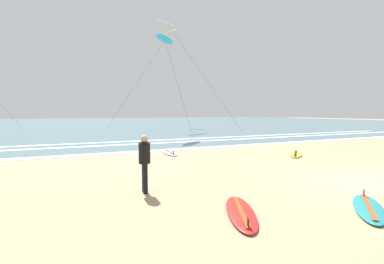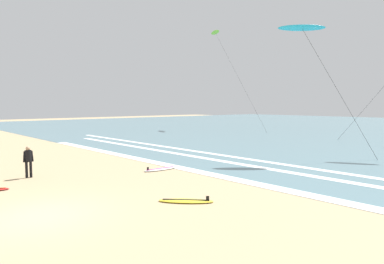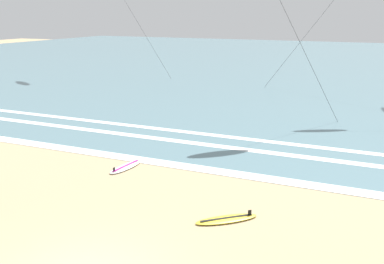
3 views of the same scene
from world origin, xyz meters
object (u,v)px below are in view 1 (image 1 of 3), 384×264
object	(u,v)px
kite_white_high_right	(167,24)
surfboard_near_water	(169,153)
surfboard_left_pile	(296,154)
kite_yellow_low_near	(170,33)
surfboard_right_spare	(369,208)
surfboard_foreground_flat	(241,212)
surfer_mid_group	(145,158)
kite_cyan_high_left	(165,40)

from	to	relation	value
kite_white_high_right	surfboard_near_water	bearing A→B (deg)	-107.92
surfboard_left_pile	kite_yellow_low_near	distance (m)	34.77
surfboard_right_spare	surfboard_foreground_flat	bearing A→B (deg)	161.53
surfboard_foreground_flat	surfboard_right_spare	bearing A→B (deg)	-18.47
surfer_mid_group	surfboard_foreground_flat	xyz separation A→B (m)	(1.57, -2.37, -0.91)
surfboard_near_water	kite_white_high_right	distance (m)	24.88
surfer_mid_group	surfboard_foreground_flat	distance (m)	2.98
surfer_mid_group	surfboard_near_water	xyz separation A→B (m)	(2.77, 6.19, -0.91)
kite_yellow_low_near	kite_cyan_high_left	xyz separation A→B (m)	(-6.58, -18.16, -6.42)
surfer_mid_group	kite_white_high_right	bearing A→B (deg)	70.56
surfboard_left_pile	kite_cyan_high_left	xyz separation A→B (m)	(-2.97, 12.92, 8.75)
surfboard_foreground_flat	kite_cyan_high_left	bearing A→B (deg)	77.45
kite_cyan_high_left	kite_white_high_right	world-z (taller)	kite_white_high_right
surfboard_left_pile	kite_white_high_right	bearing A→B (deg)	88.63
surfboard_near_water	kite_cyan_high_left	xyz separation A→B (m)	(2.88, 9.78, 8.75)
surfer_mid_group	kite_yellow_low_near	bearing A→B (deg)	70.28
surfer_mid_group	surfboard_foreground_flat	world-z (taller)	surfer_mid_group
surfboard_left_pile	surfboard_foreground_flat	xyz separation A→B (m)	(-7.05, -5.42, 0.00)
surfboard_near_water	kite_white_high_right	xyz separation A→B (m)	(6.39, 19.77, 13.68)
surfboard_left_pile	kite_cyan_high_left	world-z (taller)	kite_cyan_high_left
surfboard_right_spare	surfboard_foreground_flat	distance (m)	2.99
kite_yellow_low_near	kite_cyan_high_left	size ratio (longest dim) A/B	1.72
surfboard_near_water	kite_white_high_right	bearing A→B (deg)	72.08
kite_cyan_high_left	kite_white_high_right	bearing A→B (deg)	70.62
kite_yellow_low_near	kite_white_high_right	bearing A→B (deg)	-110.57
surfboard_right_spare	surfboard_left_pile	distance (m)	7.64
surfboard_foreground_flat	kite_cyan_high_left	world-z (taller)	kite_cyan_high_left
surfboard_left_pile	surfboard_near_water	bearing A→B (deg)	151.78
surfer_mid_group	kite_cyan_high_left	world-z (taller)	kite_cyan_high_left
surfboard_near_water	surfboard_foreground_flat	world-z (taller)	same
surfboard_right_spare	surfboard_foreground_flat	world-z (taller)	same
surfboard_left_pile	kite_cyan_high_left	distance (m)	15.88
surfboard_right_spare	surfboard_foreground_flat	size ratio (longest dim) A/B	0.93
kite_white_high_right	kite_yellow_low_near	bearing A→B (deg)	69.43
surfboard_foreground_flat	kite_yellow_low_near	xyz separation A→B (m)	(10.66, 36.50, 15.17)
surfboard_right_spare	surfboard_near_water	bearing A→B (deg)	99.74
surfboard_left_pile	kite_white_high_right	xyz separation A→B (m)	(0.55, 22.91, 13.68)
surfer_mid_group	surfboard_left_pile	distance (m)	9.19
surfer_mid_group	kite_white_high_right	world-z (taller)	kite_white_high_right
surfboard_right_spare	kite_white_high_right	xyz separation A→B (m)	(4.76, 29.28, 13.68)
surfer_mid_group	surfboard_near_water	world-z (taller)	surfer_mid_group
kite_yellow_low_near	kite_white_high_right	xyz separation A→B (m)	(-3.07, -8.17, -1.49)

